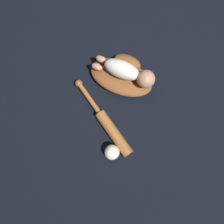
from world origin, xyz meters
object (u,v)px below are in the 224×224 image
object	(u,v)px
baseball_glove	(122,75)
baseball_bat	(108,125)
baby_figure	(128,72)
baseball	(112,152)

from	to	relation	value
baseball_glove	baseball_bat	bearing A→B (deg)	-91.49
baby_figure	baseball	bearing A→B (deg)	-87.94
baby_figure	baseball_bat	size ratio (longest dim) A/B	0.89
baby_figure	baseball_bat	bearing A→B (deg)	-97.94
baseball_glove	baseball	xyz separation A→B (m)	(0.05, -0.45, 0.00)
baby_figure	baseball_bat	world-z (taller)	baby_figure
baseball_glove	baseball	world-z (taller)	baseball
baseball	baby_figure	bearing A→B (deg)	92.06
baseball_glove	baseball_bat	size ratio (longest dim) A/B	1.00
baby_figure	baseball	xyz separation A→B (m)	(0.02, -0.42, -0.08)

